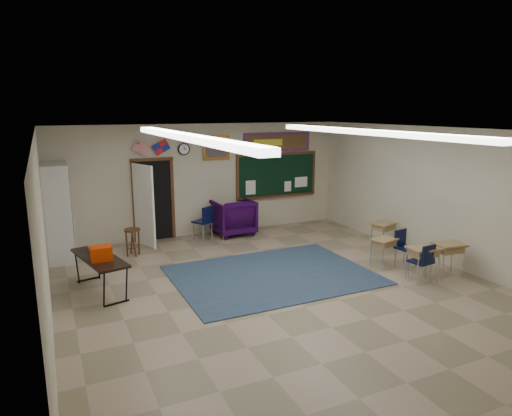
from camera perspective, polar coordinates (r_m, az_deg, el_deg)
name	(u,v)px	position (r m, az deg, el deg)	size (l,w,h in m)	color
floor	(282,290)	(8.82, 3.32, -10.25)	(9.00, 9.00, 0.00)	gray
back_wall	(204,180)	(12.43, -6.48, 3.52)	(8.00, 0.04, 3.00)	beige
front_wall	(507,309)	(5.08, 28.89, -11.04)	(8.00, 0.04, 3.00)	beige
left_wall	(44,240)	(7.40, -25.01, -3.60)	(0.04, 9.00, 3.00)	beige
right_wall	(444,196)	(10.82, 22.43, 1.35)	(0.04, 9.00, 3.00)	beige
ceiling	(285,131)	(8.16, 3.59, 9.61)	(8.00, 9.00, 0.04)	silver
area_rug	(273,275)	(9.56, 2.10, -8.35)	(4.00, 3.00, 0.02)	#2E4359
fluorescent_strips	(284,134)	(8.16, 3.58, 9.19)	(3.86, 6.00, 0.10)	white
doorway	(151,201)	(11.98, -13.02, 0.80)	(1.10, 0.89, 2.16)	black
chalkboard	(277,176)	(13.26, 2.64, 3.97)	(2.55, 0.14, 1.30)	#512C17
bulletin_board	(277,142)	(13.16, 2.67, 8.23)	(2.10, 0.05, 0.55)	#AF150F
framed_art_print	(216,148)	(12.42, -4.98, 7.49)	(0.75, 0.05, 0.65)	#9A5E1D
wall_clock	(184,149)	(12.14, -9.01, 7.28)	(0.32, 0.05, 0.32)	black
wall_flags	(151,145)	(11.90, -12.96, 7.65)	(1.16, 0.06, 0.70)	red
storage_cabinet	(58,212)	(11.24, -23.54, -0.46)	(0.59, 1.25, 2.20)	silver
wingback_armchair	(233,217)	(12.49, -2.93, -1.12)	(1.04, 1.07, 0.97)	#20042F
student_chair_reading	(203,222)	(12.08, -6.68, -1.81)	(0.45, 0.45, 0.91)	black
student_chair_desk_a	(421,263)	(9.65, 19.88, -6.44)	(0.40, 0.40, 0.80)	black
student_chair_desk_b	(406,249)	(10.46, 18.24, -4.89)	(0.40, 0.40, 0.80)	black
student_desk_front_left	(384,251)	(10.34, 15.66, -5.19)	(0.60, 0.50, 0.63)	#9E8049
student_desk_front_right	(383,235)	(11.54, 15.64, -3.23)	(0.66, 0.55, 0.69)	#9E8049
student_desk_back_left	(422,262)	(9.72, 20.09, -6.38)	(0.63, 0.50, 0.70)	#9E8049
student_desk_back_right	(448,258)	(10.14, 22.87, -5.81)	(0.65, 0.53, 0.71)	#9E8049
folding_table	(100,273)	(9.10, -18.87, -7.66)	(0.92, 1.74, 0.95)	black
wooden_stool	(133,242)	(11.08, -15.15, -4.10)	(0.37, 0.37, 0.65)	#512B18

